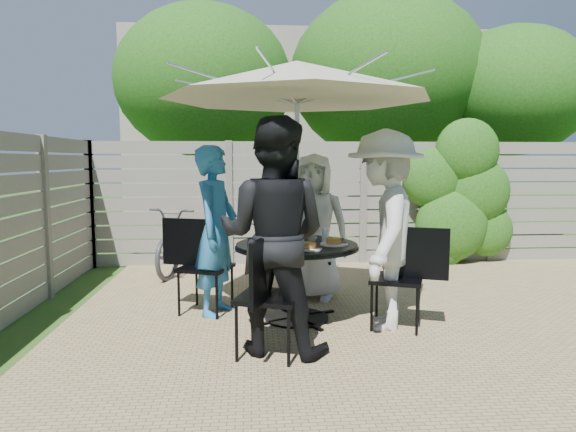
{
  "coord_description": "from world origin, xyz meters",
  "views": [
    {
      "loc": [
        -1.7,
        -4.58,
        1.58
      ],
      "look_at": [
        -1.32,
        0.49,
        1.01
      ],
      "focal_mm": 32.0,
      "sensor_mm": 36.0,
      "label": 1
    }
  ],
  "objects": [
    {
      "name": "backyard_envelope",
      "position": [
        0.09,
        10.29,
        2.61
      ],
      "size": [
        60.0,
        60.0,
        5.0
      ],
      "color": "#29561B",
      "rests_on": "ground"
    },
    {
      "name": "patio_table",
      "position": [
        -1.25,
        0.29,
        0.54
      ],
      "size": [
        1.48,
        1.48,
        0.77
      ],
      "rotation": [
        0.0,
        0.0,
        -0.32
      ],
      "color": "black",
      "rests_on": "ground"
    },
    {
      "name": "umbrella",
      "position": [
        -1.25,
        0.29,
        2.31
      ],
      "size": [
        3.24,
        3.24,
        2.49
      ],
      "rotation": [
        0.0,
        0.0,
        -0.32
      ],
      "color": "silver",
      "rests_on": "ground"
    },
    {
      "name": "chair_back",
      "position": [
        -0.95,
        1.2,
        0.26
      ],
      "size": [
        0.53,
        0.67,
        0.88
      ],
      "rotation": [
        0.0,
        0.0,
        4.4
      ],
      "color": "black",
      "rests_on": "ground"
    },
    {
      "name": "person_back",
      "position": [
        -0.99,
        1.07,
        0.82
      ],
      "size": [
        0.93,
        0.75,
        1.64
      ],
      "primitive_type": "imported",
      "rotation": [
        0.0,
        0.0,
        5.96
      ],
      "color": "beige",
      "rests_on": "ground"
    },
    {
      "name": "chair_left",
      "position": [
        -2.17,
        0.59,
        0.29
      ],
      "size": [
        0.75,
        0.6,
        0.98
      ],
      "rotation": [
        0.0,
        0.0,
        5.94
      ],
      "color": "black",
      "rests_on": "ground"
    },
    {
      "name": "person_left",
      "position": [
        -2.04,
        0.55,
        0.86
      ],
      "size": [
        0.59,
        0.72,
        1.72
      ],
      "primitive_type": "imported",
      "rotation": [
        0.0,
        0.0,
        7.53
      ],
      "color": "#2A76B6",
      "rests_on": "ground"
    },
    {
      "name": "chair_front",
      "position": [
        -1.56,
        -0.63,
        0.3
      ],
      "size": [
        0.6,
        0.76,
        0.99
      ],
      "rotation": [
        0.0,
        0.0,
        1.26
      ],
      "color": "black",
      "rests_on": "ground"
    },
    {
      "name": "person_front",
      "position": [
        -1.51,
        -0.5,
        0.96
      ],
      "size": [
        1.11,
        0.98,
        1.91
      ],
      "primitive_type": "imported",
      "rotation": [
        0.0,
        0.0,
        2.82
      ],
      "color": "black",
      "rests_on": "ground"
    },
    {
      "name": "chair_right",
      "position": [
        -0.33,
        -0.02,
        0.29
      ],
      "size": [
        0.74,
        0.6,
        0.96
      ],
      "rotation": [
        0.0,
        0.0,
        2.78
      ],
      "color": "black",
      "rests_on": "ground"
    },
    {
      "name": "person_right",
      "position": [
        -0.46,
        0.02,
        0.92
      ],
      "size": [
        1.03,
        1.35,
        1.85
      ],
      "primitive_type": "imported",
      "rotation": [
        0.0,
        0.0,
        4.39
      ],
      "color": "silver",
      "rests_on": "ground"
    },
    {
      "name": "plate_back",
      "position": [
        -1.14,
        0.63,
        0.79
      ],
      "size": [
        0.26,
        0.26,
        0.06
      ],
      "color": "white",
      "rests_on": "patio_table"
    },
    {
      "name": "plate_left",
      "position": [
        -1.59,
        0.4,
        0.79
      ],
      "size": [
        0.26,
        0.26,
        0.06
      ],
      "color": "white",
      "rests_on": "patio_table"
    },
    {
      "name": "plate_front",
      "position": [
        -1.37,
        -0.06,
        0.79
      ],
      "size": [
        0.26,
        0.26,
        0.06
      ],
      "color": "white",
      "rests_on": "patio_table"
    },
    {
      "name": "plate_right",
      "position": [
        -0.91,
        0.17,
        0.79
      ],
      "size": [
        0.26,
        0.26,
        0.06
      ],
      "color": "white",
      "rests_on": "patio_table"
    },
    {
      "name": "plate_extra",
      "position": [
        -1.18,
        -0.06,
        0.79
      ],
      "size": [
        0.24,
        0.24,
        0.06
      ],
      "color": "white",
      "rests_on": "patio_table"
    },
    {
      "name": "glass_left",
      "position": [
        -1.53,
        0.27,
        0.84
      ],
      "size": [
        0.07,
        0.07,
        0.14
      ],
      "primitive_type": "cylinder",
      "color": "silver",
      "rests_on": "patio_table"
    },
    {
      "name": "glass_front",
      "position": [
        -1.23,
        0.01,
        0.84
      ],
      "size": [
        0.07,
        0.07,
        0.14
      ],
      "primitive_type": "cylinder",
      "color": "silver",
      "rests_on": "patio_table"
    },
    {
      "name": "glass_right",
      "position": [
        -0.97,
        0.3,
        0.84
      ],
      "size": [
        0.07,
        0.07,
        0.14
      ],
      "primitive_type": "cylinder",
      "color": "silver",
      "rests_on": "patio_table"
    },
    {
      "name": "syrup_jug",
      "position": [
        -1.29,
        0.35,
        0.85
      ],
      "size": [
        0.09,
        0.09,
        0.16
      ],
      "primitive_type": "cylinder",
      "color": "#59280C",
      "rests_on": "patio_table"
    },
    {
      "name": "coffee_cup",
      "position": [
        -1.09,
        0.46,
        0.83
      ],
      "size": [
        0.08,
        0.08,
        0.12
      ],
      "primitive_type": "cylinder",
      "color": "#C6B293",
      "rests_on": "patio_table"
    },
    {
      "name": "bicycle",
      "position": [
        -2.57,
        2.6,
        0.47
      ],
      "size": [
        1.15,
        1.9,
        0.94
      ],
      "primitive_type": "imported",
      "rotation": [
        0.0,
        0.0,
        -0.31
      ],
      "color": "#333338",
      "rests_on": "ground"
    }
  ]
}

